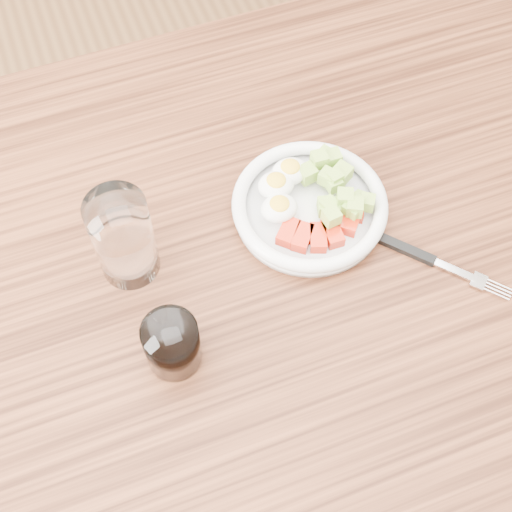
{
  "coord_description": "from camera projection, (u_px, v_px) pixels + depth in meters",
  "views": [
    {
      "loc": [
        -0.16,
        -0.4,
        1.55
      ],
      "look_at": [
        -0.01,
        0.01,
        0.8
      ],
      "focal_mm": 50.0,
      "sensor_mm": 36.0,
      "label": 1
    }
  ],
  "objects": [
    {
      "name": "fork",
      "position": [
        420.0,
        255.0,
        0.9
      ],
      "size": [
        0.14,
        0.15,
        0.01
      ],
      "color": "black",
      "rests_on": "dining_table"
    },
    {
      "name": "bowl",
      "position": [
        310.0,
        204.0,
        0.92
      ],
      "size": [
        0.2,
        0.2,
        0.05
      ],
      "color": "white",
      "rests_on": "dining_table"
    },
    {
      "name": "water_glass",
      "position": [
        123.0,
        238.0,
        0.84
      ],
      "size": [
        0.07,
        0.07,
        0.13
      ],
      "primitive_type": "cylinder",
      "color": "white",
      "rests_on": "dining_table"
    },
    {
      "name": "ground",
      "position": [
        262.0,
        442.0,
        1.56
      ],
      "size": [
        4.0,
        4.0,
        0.0
      ],
      "primitive_type": "plane",
      "color": "brown",
      "rests_on": "ground"
    },
    {
      "name": "dining_table",
      "position": [
        265.0,
        307.0,
        0.98
      ],
      "size": [
        1.5,
        0.9,
        0.77
      ],
      "color": "brown",
      "rests_on": "ground"
    },
    {
      "name": "coffee_glass",
      "position": [
        172.0,
        344.0,
        0.8
      ],
      "size": [
        0.06,
        0.06,
        0.07
      ],
      "color": "white",
      "rests_on": "dining_table"
    }
  ]
}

